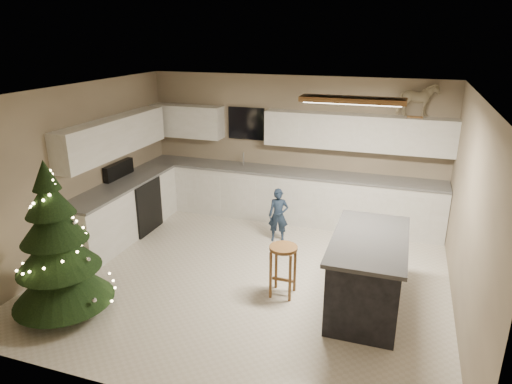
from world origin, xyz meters
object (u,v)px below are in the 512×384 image
at_px(bar_stool, 283,259).
at_px(christmas_tree, 58,254).
at_px(island, 367,272).
at_px(toddler, 278,215).
at_px(rocking_horse, 417,100).

relative_size(bar_stool, christmas_tree, 0.36).
relative_size(island, bar_stool, 2.42).
height_order(toddler, rocking_horse, rocking_horse).
distance_m(bar_stool, rocking_horse, 3.51).
bearing_deg(toddler, bar_stool, -82.40).
bearing_deg(christmas_tree, rocking_horse, 45.12).
bearing_deg(christmas_tree, island, 20.65).
xyz_separation_m(toddler, rocking_horse, (1.97, 1.09, 1.83)).
distance_m(bar_stool, toddler, 1.66).
height_order(bar_stool, toddler, toddler).
xyz_separation_m(island, christmas_tree, (-3.52, -1.33, 0.33)).
bearing_deg(toddler, rocking_horse, 18.58).
height_order(christmas_tree, toddler, christmas_tree).
bearing_deg(rocking_horse, christmas_tree, 119.81).
bearing_deg(bar_stool, toddler, 107.95).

